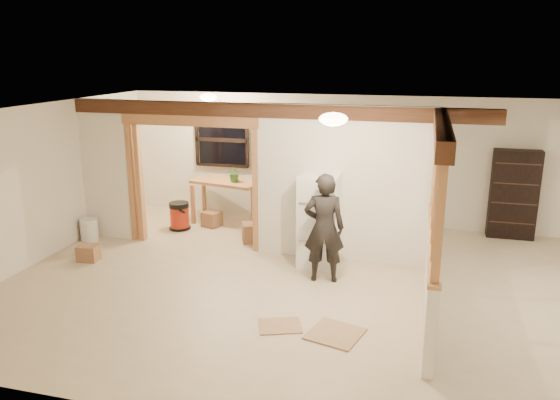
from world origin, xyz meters
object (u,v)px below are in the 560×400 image
(woman, at_px, (324,228))
(bookshelf, at_px, (514,194))
(refrigerator, at_px, (319,220))
(shop_vac, at_px, (179,216))
(work_table, at_px, (228,201))

(woman, height_order, bookshelf, woman)
(woman, bearing_deg, refrigerator, -81.75)
(shop_vac, bearing_deg, woman, -28.36)
(work_table, xyz_separation_m, shop_vac, (-0.73, -0.67, -0.16))
(refrigerator, relative_size, bookshelf, 0.91)
(woman, bearing_deg, bookshelf, -145.82)
(refrigerator, distance_m, woman, 0.63)
(work_table, height_order, bookshelf, bookshelf)
(refrigerator, distance_m, shop_vac, 3.14)
(woman, relative_size, work_table, 1.21)
(refrigerator, bearing_deg, work_table, 141.26)
(shop_vac, bearing_deg, work_table, 42.54)
(work_table, bearing_deg, shop_vac, -125.46)
(shop_vac, height_order, bookshelf, bookshelf)
(work_table, bearing_deg, woman, -32.71)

